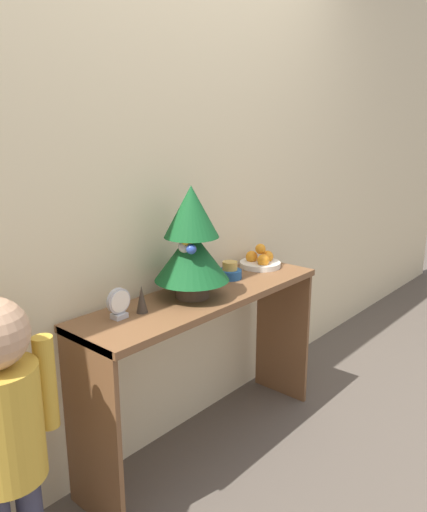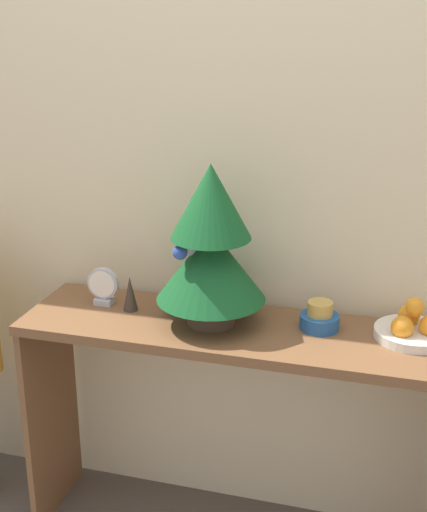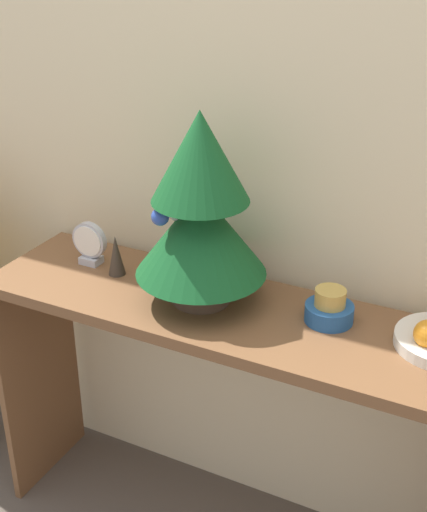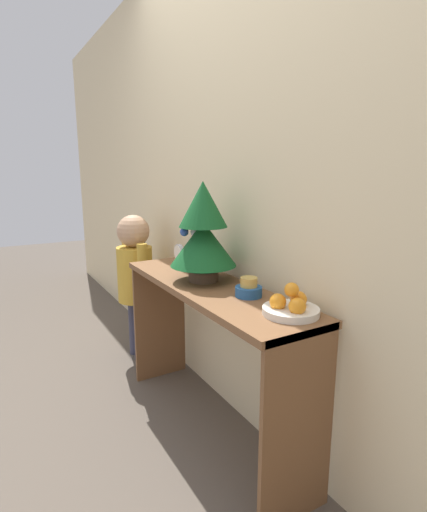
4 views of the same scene
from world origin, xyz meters
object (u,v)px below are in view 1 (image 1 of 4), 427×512
child_figure (2,417)px  singing_bowl (230,272)px  mini_tree (192,242)px  fruit_bowl (260,261)px  desk_clock (119,304)px  figurine (142,299)px

child_figure → singing_bowl: bearing=4.3°
mini_tree → child_figure: mini_tree is taller
fruit_bowl → child_figure: (-1.44, -0.10, -0.17)m
mini_tree → fruit_bowl: bearing=5.5°
mini_tree → desk_clock: (-0.36, 0.04, -0.18)m
desk_clock → child_figure: child_figure is taller
child_figure → figurine: bearing=6.1°
mini_tree → figurine: mini_tree is taller
mini_tree → child_figure: 0.95m
desk_clock → child_figure: (-0.52, -0.08, -0.19)m
mini_tree → singing_bowl: size_ratio=4.16×
singing_bowl → child_figure: 1.20m
mini_tree → child_figure: size_ratio=0.48×
singing_bowl → figurine: size_ratio=1.05×
singing_bowl → desk_clock: size_ratio=0.95×
fruit_bowl → singing_bowl: bearing=-178.3°
fruit_bowl → mini_tree: bearing=-174.5°
mini_tree → fruit_bowl: size_ratio=2.26×
desk_clock → fruit_bowl: bearing=0.8°
singing_bowl → child_figure: size_ratio=0.12×
desk_clock → figurine: size_ratio=1.10×
fruit_bowl → desk_clock: size_ratio=1.76×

